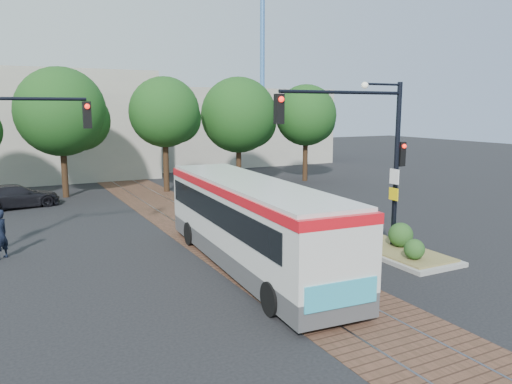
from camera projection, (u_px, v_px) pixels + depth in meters
ground at (264, 263)px, 17.29m from camera, size 120.00×120.00×0.00m
trackbed at (219, 236)px, 20.79m from camera, size 3.60×40.00×0.02m
tree_row at (158, 115)px, 31.41m from camera, size 26.40×5.60×7.67m
warehouses at (96, 126)px, 41.60m from camera, size 40.00×13.00×8.00m
crane at (262, 55)px, 53.40m from camera, size 8.00×0.50×18.00m
city_bus at (250, 219)px, 16.61m from camera, size 2.97×11.06×2.93m
traffic_island at (389, 243)px, 18.62m from camera, size 2.20×5.20×1.13m
signal_pole_main at (371, 141)px, 17.63m from camera, size 5.49×0.46×6.00m
officer at (0, 234)px, 17.59m from camera, size 0.76×0.76×1.78m
parked_car at (16, 196)px, 26.64m from camera, size 4.64×2.57×1.27m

